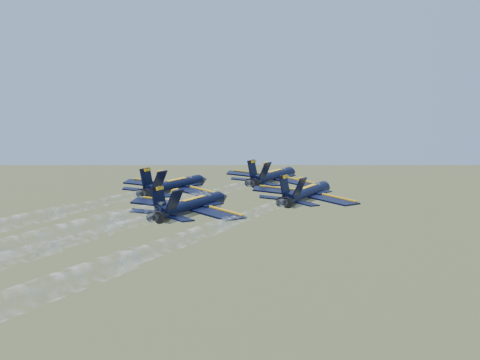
# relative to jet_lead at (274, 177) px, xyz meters

# --- Properties ---
(jet_lead) EXTENTS (13.56, 18.29, 3.93)m
(jet_lead) POSITION_rel_jet_lead_xyz_m (0.00, 0.00, 0.00)
(jet_lead) COLOR black
(jet_left) EXTENTS (13.56, 18.29, 3.93)m
(jet_left) POSITION_rel_jet_lead_xyz_m (-12.23, -11.16, 0.00)
(jet_left) COLOR black
(jet_right) EXTENTS (13.56, 18.29, 3.93)m
(jet_right) POSITION_rel_jet_lead_xyz_m (5.76, -15.12, 0.00)
(jet_right) COLOR black
(jet_slot) EXTENTS (13.56, 18.29, 3.93)m
(jet_slot) POSITION_rel_jet_lead_xyz_m (-6.77, -26.15, 0.00)
(jet_slot) COLOR black
(smoke_trail_lead) EXTENTS (15.37, 49.92, 1.90)m
(smoke_trail_lead) POSITION_rel_jet_lead_xyz_m (-10.71, -38.01, 0.04)
(smoke_trail_lead) COLOR white
(smoke_trail_right) EXTENTS (15.37, 49.92, 1.90)m
(smoke_trail_right) POSITION_rel_jet_lead_xyz_m (-4.95, -53.14, 0.04)
(smoke_trail_right) COLOR white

